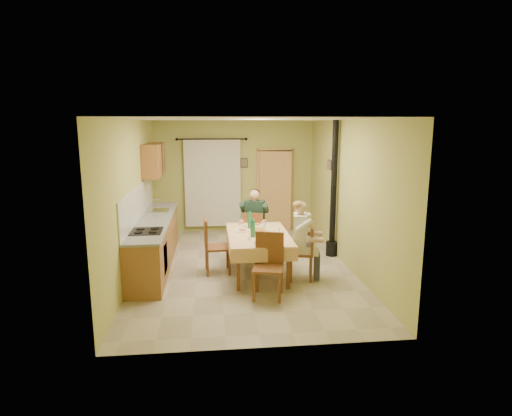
{
  "coord_description": "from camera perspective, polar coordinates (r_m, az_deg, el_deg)",
  "views": [
    {
      "loc": [
        -0.59,
        -7.82,
        2.72
      ],
      "look_at": [
        0.25,
        0.1,
        1.15
      ],
      "focal_mm": 30.0,
      "sensor_mm": 36.0,
      "label": 1
    }
  ],
  "objects": [
    {
      "name": "kitchen_run",
      "position": [
        8.59,
        -13.34,
        -4.26
      ],
      "size": [
        0.64,
        3.64,
        1.56
      ],
      "color": "brown",
      "rests_on": "ground"
    },
    {
      "name": "curtain",
      "position": [
        10.82,
        -5.8,
        3.36
      ],
      "size": [
        1.7,
        0.07,
        2.22
      ],
      "color": "black",
      "rests_on": "ground"
    },
    {
      "name": "chair_left",
      "position": [
        8.01,
        -5.25,
        -6.54
      ],
      "size": [
        0.49,
        0.49,
        1.03
      ],
      "rotation": [
        0.0,
        0.0,
        -1.51
      ],
      "color": "brown",
      "rests_on": "ground"
    },
    {
      "name": "floor",
      "position": [
        8.3,
        -1.66,
        -7.98
      ],
      "size": [
        4.0,
        6.0,
        0.01
      ],
      "primitive_type": "cube",
      "color": "tan",
      "rests_on": "ground"
    },
    {
      "name": "man_right",
      "position": [
        7.52,
        6.11,
        -3.08
      ],
      "size": [
        0.54,
        0.63,
        1.39
      ],
      "rotation": [
        0.0,
        0.0,
        1.37
      ],
      "color": "silver",
      "rests_on": "chair_right"
    },
    {
      "name": "room_shell",
      "position": [
        7.89,
        -1.73,
        4.6
      ],
      "size": [
        4.04,
        6.04,
        2.82
      ],
      "color": "tan",
      "rests_on": "ground"
    },
    {
      "name": "chair_far",
      "position": [
        8.9,
        -0.23,
        -4.69
      ],
      "size": [
        0.49,
        0.49,
        0.96
      ],
      "rotation": [
        0.0,
        0.0,
        -0.27
      ],
      "color": "brown",
      "rests_on": "ground"
    },
    {
      "name": "upper_cabinets",
      "position": [
        9.63,
        -13.46,
        6.27
      ],
      "size": [
        0.35,
        1.4,
        0.7
      ],
      "primitive_type": "cube",
      "color": "brown",
      "rests_on": "room_shell"
    },
    {
      "name": "dining_table",
      "position": [
        7.88,
        0.31,
        -6.12
      ],
      "size": [
        1.11,
        1.85,
        0.76
      ],
      "rotation": [
        0.0,
        0.0,
        0.0
      ],
      "color": "#E2B079",
      "rests_on": "ground"
    },
    {
      "name": "man_far",
      "position": [
        8.77,
        -0.22,
        -0.96
      ],
      "size": [
        0.64,
        0.56,
        1.39
      ],
      "rotation": [
        0.0,
        0.0,
        -0.27
      ],
      "color": "#192D23",
      "rests_on": "chair_far"
    },
    {
      "name": "chair_right",
      "position": [
        7.68,
        6.12,
        -7.35
      ],
      "size": [
        0.48,
        0.48,
        0.97
      ],
      "rotation": [
        0.0,
        0.0,
        1.37
      ],
      "color": "brown",
      "rests_on": "ground"
    },
    {
      "name": "chair_near",
      "position": [
        6.89,
        1.63,
        -9.5
      ],
      "size": [
        0.55,
        0.55,
        1.02
      ],
      "rotation": [
        0.0,
        0.0,
        2.9
      ],
      "color": "brown",
      "rests_on": "ground"
    },
    {
      "name": "picture_right",
      "position": [
        9.42,
        9.8,
        5.69
      ],
      "size": [
        0.03,
        0.31,
        0.21
      ],
      "primitive_type": "cube",
      "color": "brown",
      "rests_on": "room_shell"
    },
    {
      "name": "stove_flue",
      "position": [
        8.94,
        10.23,
        0.05
      ],
      "size": [
        0.24,
        0.24,
        2.8
      ],
      "color": "black",
      "rests_on": "ground"
    },
    {
      "name": "doorway",
      "position": [
        11.01,
        2.57,
        2.43
      ],
      "size": [
        0.96,
        0.21,
        2.15
      ],
      "color": "black",
      "rests_on": "ground"
    },
    {
      "name": "tableware",
      "position": [
        7.66,
        0.48,
        -3.17
      ],
      "size": [
        0.78,
        1.6,
        0.33
      ],
      "color": "white",
      "rests_on": "dining_table"
    },
    {
      "name": "picture_back",
      "position": [
        10.86,
        -1.61,
        6.03
      ],
      "size": [
        0.19,
        0.03,
        0.23
      ],
      "primitive_type": "cube",
      "color": "black",
      "rests_on": "room_shell"
    }
  ]
}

